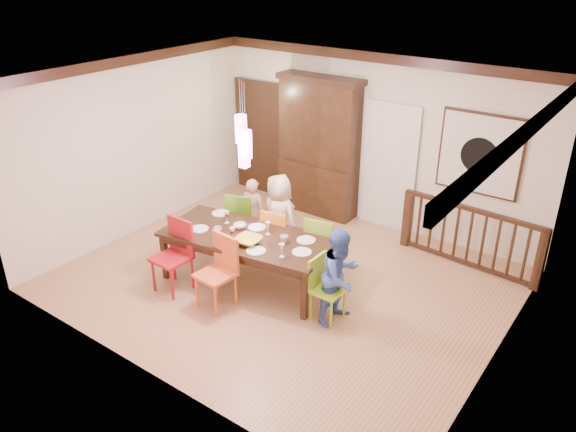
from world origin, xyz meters
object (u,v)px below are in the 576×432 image
Objects in this scene: dining_table at (247,240)px; person_end_right at (341,276)px; china_hutch at (319,146)px; balustrade at (469,236)px; person_far_left at (253,213)px; person_far_mid at (279,217)px; chair_far_left at (243,215)px; chair_end_right at (328,285)px.

person_end_right is (1.54, -0.02, -0.04)m from dining_table.
balustrade is (2.92, -0.35, -0.73)m from china_hutch.
person_far_mid reaches higher than person_far_left.
china_hutch is 3.03m from balustrade.
balustrade is 2.46m from person_end_right.
person_far_mid is (0.46, -1.80, -0.55)m from china_hutch.
person_end_right reaches higher than chair_far_left.
chair_end_right is 0.63× the size of person_far_mid.
person_far_left is 0.91× the size of person_end_right.
china_hutch reaches higher than dining_table.
person_far_left is (-3.00, -1.40, 0.08)m from balustrade.
dining_table is 2.18× the size of person_far_left.
chair_end_right is at bearing 139.70° from chair_far_left.
chair_end_right is at bearing 144.15° from person_far_left.
person_far_mid is at bearing 59.01° from chair_end_right.
chair_far_left is 0.69m from person_far_mid.
person_far_mid is at bearing 165.81° from chair_far_left.
chair_end_right is 0.35× the size of china_hutch.
person_end_right is (-0.85, -2.30, 0.14)m from balustrade.
chair_end_right is 0.74× the size of person_far_left.
person_far_mid is at bearing 85.48° from dining_table.
china_hutch is 1.86m from person_far_left.
chair_end_right is (1.40, -0.08, -0.19)m from dining_table.
balustrade is at bearing -141.83° from person_far_mid.
person_far_mid is (0.55, -0.05, 0.10)m from person_far_left.
chair_far_left is at bearing -150.34° from balustrade.
person_end_right is (2.07, -2.65, -0.59)m from china_hutch.
chair_far_left is 2.31m from chair_end_right.
person_far_mid is at bearing 70.61° from person_end_right.
china_hutch is at bearing -114.89° from chair_far_left.
person_far_mid reaches higher than chair_end_right.
dining_table is 1.09m from chair_far_left.
person_far_left is at bearing 65.41° from chair_end_right.
person_far_left is 0.85× the size of person_far_mid.
dining_table is 2.74m from china_hutch.
person_far_mid is (-2.45, -1.45, 0.18)m from balustrade.
person_end_right is at bearing 146.99° from person_far_left.
dining_table is 1.15× the size of balustrade.
person_far_mid is 1.06× the size of person_end_right.
person_far_mid is (0.68, 0.05, 0.13)m from chair_far_left.
person_far_mid is at bearing -75.49° from china_hutch.
china_hutch is at bearing 36.40° from chair_end_right.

